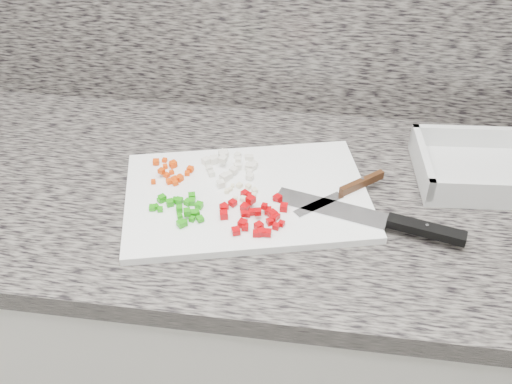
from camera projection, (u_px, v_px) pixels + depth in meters
The scene contains 11 objects.
cabinet at pixel (262, 339), 1.39m from camera, with size 3.92×0.62×0.86m, color silver.
countertop at pixel (263, 196), 1.11m from camera, with size 3.96×0.64×0.04m, color #655F59.
cutting_board at pixel (247, 196), 1.06m from camera, with size 0.45×0.30×0.01m, color white.
carrot_pile at pixel (172, 172), 1.10m from camera, with size 0.09×0.08×0.02m.
onion_pile at pixel (228, 164), 1.12m from camera, with size 0.11×0.12×0.02m.
green_pepper_pile at pixel (181, 208), 1.01m from camera, with size 0.11×0.09×0.02m.
red_pepper_pile at pixel (255, 215), 1.00m from camera, with size 0.12×0.12×0.02m.
garlic_pile at pixel (243, 191), 1.05m from camera, with size 0.06×0.05×0.01m.
chef_knife at pixel (392, 222), 0.99m from camera, with size 0.33×0.12×0.02m.
paring_knife at pixel (351, 188), 1.06m from camera, with size 0.16×0.15×0.02m.
tray at pixel (488, 170), 1.11m from camera, with size 0.29×0.22×0.06m.
Camera 1 is at (0.10, 0.59, 1.58)m, focal length 40.00 mm.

